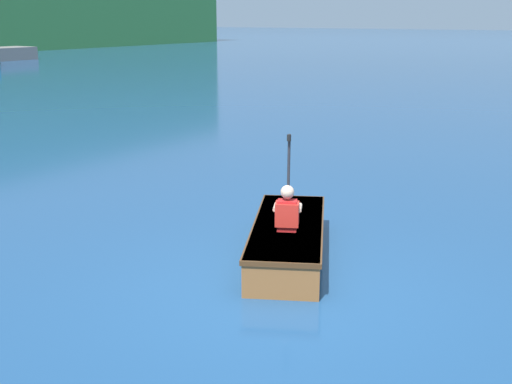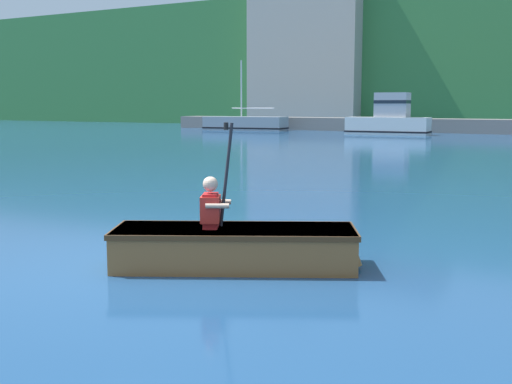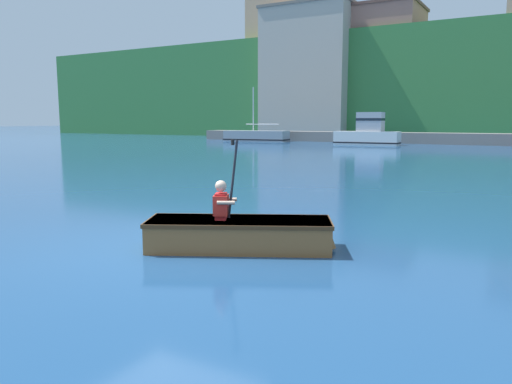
% 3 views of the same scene
% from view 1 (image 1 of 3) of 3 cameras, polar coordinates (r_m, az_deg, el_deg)
% --- Properties ---
extents(ground_plane, '(300.00, 300.00, 0.00)m').
position_cam_1_polar(ground_plane, '(7.36, 1.99, -9.04)').
color(ground_plane, navy).
extents(rowboat_foreground, '(2.84, 2.05, 0.45)m').
position_cam_1_polar(rowboat_foreground, '(8.39, 2.88, -4.04)').
color(rowboat_foreground, '#935B2D').
rests_on(rowboat_foreground, ground).
extents(person_paddler, '(0.44, 0.44, 1.18)m').
position_cam_1_polar(person_paddler, '(7.96, 2.79, -1.61)').
color(person_paddler, red).
rests_on(person_paddler, rowboat_foreground).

